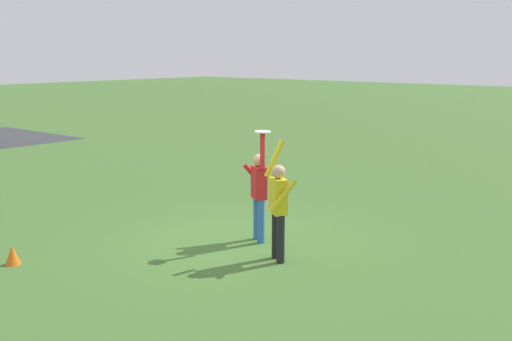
# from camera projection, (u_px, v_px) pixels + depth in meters

# --- Properties ---
(ground_plane) EXTENTS (120.00, 120.00, 0.00)m
(ground_plane) POSITION_uv_depth(u_px,v_px,m) (241.00, 241.00, 11.60)
(ground_plane) COLOR #426B2D
(person_catcher) EXTENTS (0.53, 0.58, 2.08)m
(person_catcher) POSITION_uv_depth(u_px,v_px,m) (259.00, 190.00, 11.46)
(person_catcher) COLOR #3366B7
(person_catcher) RESTS_ON ground_plane
(person_defender) EXTENTS (0.63, 0.66, 2.04)m
(person_defender) POSITION_uv_depth(u_px,v_px,m) (278.00, 204.00, 10.36)
(person_defender) COLOR black
(person_defender) RESTS_ON ground_plane
(frisbee_disc) EXTENTS (0.29, 0.29, 0.02)m
(frisbee_disc) POSITION_uv_depth(u_px,v_px,m) (263.00, 132.00, 11.04)
(frisbee_disc) COLOR white
(frisbee_disc) RESTS_ON person_catcher
(field_cone_orange) EXTENTS (0.26, 0.26, 0.32)m
(field_cone_orange) POSITION_uv_depth(u_px,v_px,m) (13.00, 255.00, 10.31)
(field_cone_orange) COLOR orange
(field_cone_orange) RESTS_ON ground_plane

